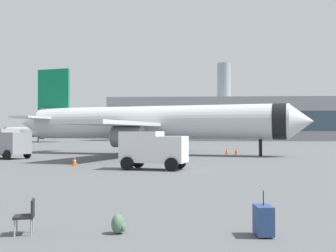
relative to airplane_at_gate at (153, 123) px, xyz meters
name	(u,v)px	position (x,y,z in m)	size (l,w,h in m)	color
airplane_at_gate	(153,123)	(0.00, 0.00, 0.00)	(35.33, 32.17, 10.50)	silver
airplane_taxiing	(30,132)	(-40.04, 64.96, -0.99)	(23.55, 21.78, 7.65)	silver
service_truck	(6,142)	(-13.58, -8.54, -2.05)	(5.27, 4.26, 2.90)	gray
cargo_van	(153,148)	(1.82, -19.77, -2.21)	(4.74, 3.16, 2.60)	white
safety_cone_near	(236,151)	(9.61, 0.05, -3.26)	(0.44, 0.44, 0.81)	#F2590C
safety_cone_mid	(227,151)	(8.61, 1.15, -3.30)	(0.44, 0.44, 0.71)	#F2590C
safety_cone_far	(75,161)	(-4.46, -16.75, -3.34)	(0.44, 0.44, 0.65)	#F2590C
rolling_suitcase	(263,220)	(6.17, -37.92, -3.27)	(0.44, 0.67, 1.10)	navy
traveller_backpack	(118,224)	(2.60, -37.87, -3.42)	(0.36, 0.40, 0.48)	#476B4C
gate_chair	(27,214)	(0.36, -38.07, -3.16)	(0.59, 0.59, 0.86)	black
terminal_building	(244,120)	(22.02, 90.61, 3.21)	(87.34, 23.17, 25.52)	gray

